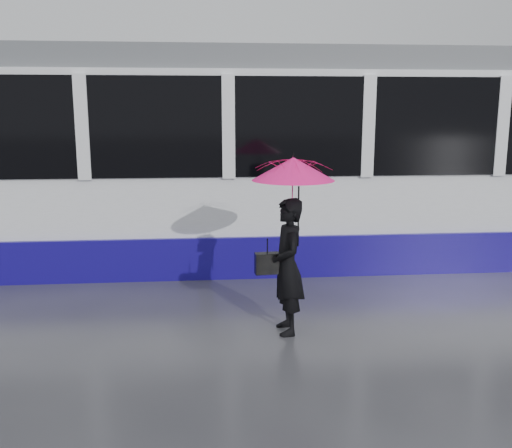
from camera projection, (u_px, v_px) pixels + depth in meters
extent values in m
plane|color=#2F2E34|center=(240.00, 307.00, 7.15)|extent=(90.00, 90.00, 0.00)
cube|color=#3F3D38|center=(233.00, 268.00, 8.89)|extent=(34.00, 0.07, 0.02)
cube|color=#3F3D38|center=(229.00, 247.00, 10.30)|extent=(34.00, 0.07, 0.02)
cube|color=white|center=(256.00, 167.00, 9.34)|extent=(24.00, 2.40, 2.95)
cube|color=navy|center=(256.00, 239.00, 9.57)|extent=(24.00, 2.56, 0.62)
cube|color=black|center=(256.00, 125.00, 9.20)|extent=(23.00, 2.48, 1.40)
cube|color=#5A5E62|center=(256.00, 63.00, 9.01)|extent=(23.60, 2.20, 0.35)
imported|color=black|center=(287.00, 267.00, 6.23)|extent=(0.41, 0.58, 1.51)
imported|color=#DA1255|center=(293.00, 191.00, 6.07)|extent=(0.89, 0.91, 0.75)
cone|color=#DA1255|center=(293.00, 169.00, 6.02)|extent=(0.96, 0.96, 0.24)
cylinder|color=black|center=(293.00, 155.00, 5.99)|extent=(0.01, 0.01, 0.06)
cylinder|color=black|center=(298.00, 216.00, 6.15)|extent=(0.02, 0.02, 0.66)
cube|color=black|center=(267.00, 263.00, 6.22)|extent=(0.28, 0.14, 0.23)
cylinder|color=black|center=(267.00, 245.00, 6.18)|extent=(0.01, 0.01, 0.18)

